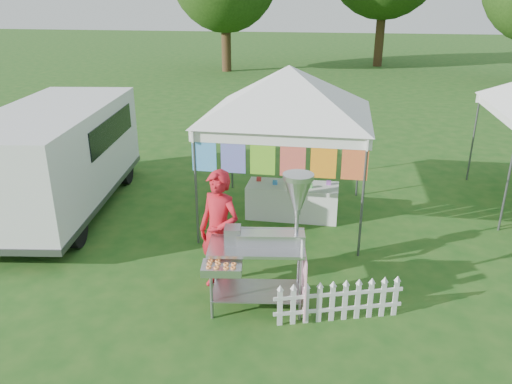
# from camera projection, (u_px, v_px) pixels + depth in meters

# --- Properties ---
(ground) EXTENTS (120.00, 120.00, 0.00)m
(ground) POSITION_uv_depth(u_px,v_px,m) (256.00, 319.00, 6.90)
(ground) COLOR #1B4E16
(ground) RESTS_ON ground
(canopy_main) EXTENTS (4.24, 4.24, 3.45)m
(canopy_main) POSITION_uv_depth(u_px,v_px,m) (289.00, 66.00, 9.01)
(canopy_main) COLOR #59595E
(canopy_main) RESTS_ON ground
(donut_cart) EXTENTS (1.46, 1.17, 2.01)m
(donut_cart) POSITION_uv_depth(u_px,v_px,m) (272.00, 233.00, 6.71)
(donut_cart) COLOR gray
(donut_cart) RESTS_ON ground
(vendor) EXTENTS (0.81, 0.69, 1.87)m
(vendor) POSITION_uv_depth(u_px,v_px,m) (219.00, 232.00, 7.32)
(vendor) COLOR red
(vendor) RESTS_ON ground
(cargo_van) EXTENTS (2.77, 5.35, 2.12)m
(cargo_van) POSITION_uv_depth(u_px,v_px,m) (58.00, 155.00, 10.14)
(cargo_van) COLOR silver
(cargo_van) RESTS_ON ground
(picket_fence) EXTENTS (1.72, 0.58, 0.56)m
(picket_fence) POSITION_uv_depth(u_px,v_px,m) (339.00, 302.00, 6.76)
(picket_fence) COLOR silver
(picket_fence) RESTS_ON ground
(display_table) EXTENTS (1.80, 0.70, 0.68)m
(display_table) POSITION_uv_depth(u_px,v_px,m) (292.00, 201.00, 10.00)
(display_table) COLOR white
(display_table) RESTS_ON ground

